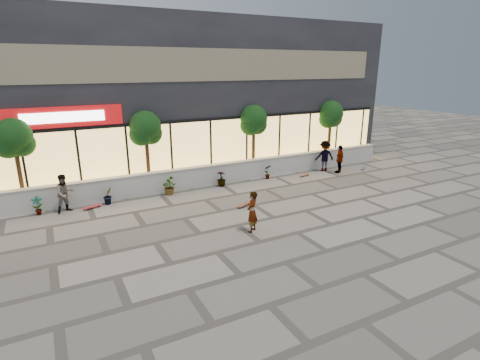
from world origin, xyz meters
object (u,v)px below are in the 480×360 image
skater_right_near (340,159)px  tree_west (14,140)px  tree_mideast (254,122)px  skater_center (252,212)px  skater_left (65,193)px  skateboard_right_far (363,168)px  tree_midwest (146,130)px  skater_right_far (324,156)px  skateboard_center (244,204)px  tree_east (331,116)px  skateboard_right_near (305,175)px  skateboard_left (92,207)px

skater_right_near → tree_west: bearing=-34.4°
tree_mideast → skater_center: 8.16m
skater_left → skateboard_right_far: size_ratio=2.45×
tree_midwest → skateboard_right_far: bearing=-10.4°
skater_right_far → skateboard_center: 7.60m
tree_east → skater_right_far: 2.93m
skater_right_near → skater_right_far: skater_right_far is taller
tree_west → skater_right_near: 16.29m
tree_mideast → skateboard_right_far: bearing=-19.6°
skater_left → skateboard_center: (6.96, -2.95, -0.74)m
tree_midwest → skateboard_right_near: tree_midwest is taller
tree_east → skateboard_right_near: size_ratio=5.24×
skater_right_far → tree_west: bearing=11.3°
tree_mideast → tree_midwest: bearing=180.0°
skateboard_center → skateboard_right_near: (5.28, 2.55, -0.01)m
skateboard_left → skateboard_right_far: skateboard_left is taller
tree_west → skater_right_far: (15.50, -1.40, -2.09)m
tree_west → tree_east: 17.00m
tree_midwest → skater_left: (-3.92, -1.40, -2.16)m
tree_east → skateboard_right_far: 3.78m
skateboard_right_near → skateboard_right_far: 4.03m
tree_west → skateboard_right_near: tree_west is taller
skater_left → skateboard_center: size_ratio=1.98×
tree_west → skateboard_left: (2.58, -1.50, -2.90)m
tree_mideast → skater_center: bearing=-120.1°
skater_left → skater_right_far: bearing=-18.9°
skater_left → tree_east: bearing=-13.7°
tree_west → skater_center: 10.40m
skater_right_far → skateboard_right_near: size_ratio=2.40×
skateboard_left → skater_right_near: bearing=-21.0°
tree_east → skateboard_right_near: bearing=-150.5°
skateboard_left → tree_midwest: bearing=8.9°
tree_mideast → skateboard_left: 9.50m
skateboard_left → skateboard_right_near: size_ratio=1.14×
skateboard_left → skater_left: bearing=156.0°
skateboard_right_far → skater_right_near: bearing=142.1°
skater_right_near → skateboard_right_far: skater_right_near is taller
skateboard_left → skater_right_far: bearing=-17.8°
tree_mideast → skater_center: (-3.94, -6.80, -2.20)m
skater_center → skateboard_left: size_ratio=1.84×
skater_right_near → skateboard_right_near: skater_right_near is taller
skateboard_right_near → tree_midwest: bearing=155.6°
skateboard_right_near → skateboard_right_far: skateboard_right_near is taller
skater_left → skater_right_near: size_ratio=1.01×
skater_right_near → skateboard_left: 13.45m
tree_east → skater_right_far: bearing=-137.0°
tree_mideast → tree_east: size_ratio=1.00×
skater_center → skateboard_right_far: bearing=166.8°
tree_west → tree_midwest: 5.50m
skateboard_right_near → skater_left: bearing=165.9°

